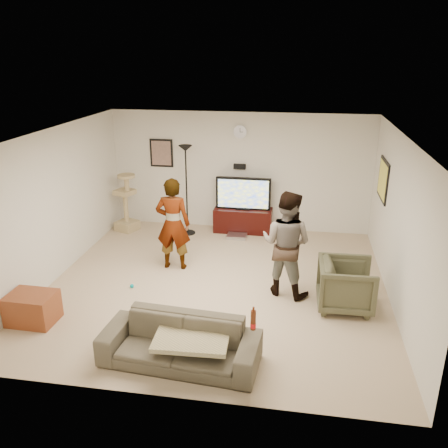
% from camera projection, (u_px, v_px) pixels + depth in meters
% --- Properties ---
extents(floor, '(5.50, 5.50, 0.02)m').
position_uv_depth(floor, '(217.00, 285.00, 7.81)').
color(floor, tan).
rests_on(floor, ground).
extents(ceiling, '(5.50, 5.50, 0.02)m').
position_uv_depth(ceiling, '(216.00, 133.00, 6.93)').
color(ceiling, silver).
rests_on(ceiling, wall_back).
extents(wall_back, '(5.50, 0.04, 2.50)m').
position_uv_depth(wall_back, '(240.00, 172.00, 9.91)').
color(wall_back, white).
rests_on(wall_back, floor).
extents(wall_front, '(5.50, 0.04, 2.50)m').
position_uv_depth(wall_front, '(170.00, 300.00, 4.82)').
color(wall_front, white).
rests_on(wall_front, floor).
extents(wall_left, '(0.04, 5.50, 2.50)m').
position_uv_depth(wall_left, '(55.00, 205.00, 7.79)').
color(wall_left, white).
rests_on(wall_left, floor).
extents(wall_right, '(0.04, 5.50, 2.50)m').
position_uv_depth(wall_right, '(399.00, 224.00, 6.95)').
color(wall_right, white).
rests_on(wall_right, floor).
extents(wall_clock, '(0.26, 0.04, 0.26)m').
position_uv_depth(wall_clock, '(240.00, 132.00, 9.59)').
color(wall_clock, white).
rests_on(wall_clock, wall_back).
extents(wall_speaker, '(0.25, 0.10, 0.10)m').
position_uv_depth(wall_speaker, '(240.00, 167.00, 9.81)').
color(wall_speaker, black).
rests_on(wall_speaker, wall_back).
extents(picture_back, '(0.42, 0.03, 0.52)m').
position_uv_depth(picture_back, '(161.00, 153.00, 10.03)').
color(picture_back, '#7C5F55').
rests_on(picture_back, wall_back).
extents(picture_right, '(0.03, 0.78, 0.62)m').
position_uv_depth(picture_right, '(383.00, 180.00, 8.34)').
color(picture_right, '#FDF14E').
rests_on(picture_right, wall_right).
extents(tv_stand, '(1.22, 0.45, 0.51)m').
position_uv_depth(tv_stand, '(243.00, 220.00, 10.01)').
color(tv_stand, black).
rests_on(tv_stand, floor).
extents(console_box, '(0.40, 0.30, 0.07)m').
position_uv_depth(console_box, '(237.00, 236.00, 9.74)').
color(console_box, '#B0B1BE').
rests_on(console_box, floor).
extents(tv, '(1.15, 0.08, 0.68)m').
position_uv_depth(tv, '(243.00, 193.00, 9.81)').
color(tv, black).
rests_on(tv, tv_stand).
extents(tv_screen, '(1.06, 0.01, 0.60)m').
position_uv_depth(tv_screen, '(243.00, 194.00, 9.76)').
color(tv_screen, gold).
rests_on(tv_screen, tv).
extents(floor_lamp, '(0.32, 0.32, 1.88)m').
position_uv_depth(floor_lamp, '(187.00, 191.00, 9.67)').
color(floor_lamp, black).
rests_on(floor_lamp, floor).
extents(cat_tree, '(0.52, 0.52, 1.26)m').
position_uv_depth(cat_tree, '(125.00, 202.00, 9.96)').
color(cat_tree, tan).
rests_on(cat_tree, floor).
extents(person_left, '(0.62, 0.42, 1.65)m').
position_uv_depth(person_left, '(173.00, 224.00, 8.15)').
color(person_left, '#919499').
rests_on(person_left, floor).
extents(person_right, '(1.00, 0.89, 1.70)m').
position_uv_depth(person_right, '(286.00, 244.00, 7.26)').
color(person_right, '#39409E').
rests_on(person_right, floor).
extents(sofa, '(2.01, 0.91, 0.57)m').
position_uv_depth(sofa, '(180.00, 342.00, 5.76)').
color(sofa, '#4C4637').
rests_on(sofa, floor).
extents(throw_blanket, '(0.93, 0.74, 0.06)m').
position_uv_depth(throw_blanket, '(192.00, 337.00, 5.70)').
color(throw_blanket, tan).
rests_on(throw_blanket, sofa).
extents(beer_bottle, '(0.06, 0.06, 0.25)m').
position_uv_depth(beer_bottle, '(253.00, 320.00, 5.48)').
color(beer_bottle, '#51200D').
rests_on(beer_bottle, sofa).
extents(armchair, '(0.84, 0.81, 0.75)m').
position_uv_depth(armchair, '(346.00, 285.00, 6.99)').
color(armchair, '#494933').
rests_on(armchair, floor).
extents(side_table, '(0.67, 0.51, 0.44)m').
position_uv_depth(side_table, '(32.00, 308.00, 6.66)').
color(side_table, brown).
rests_on(side_table, floor).
extents(toy_ball, '(0.06, 0.06, 0.06)m').
position_uv_depth(toy_ball, '(132.00, 286.00, 7.68)').
color(toy_ball, '#0099A9').
rests_on(toy_ball, floor).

